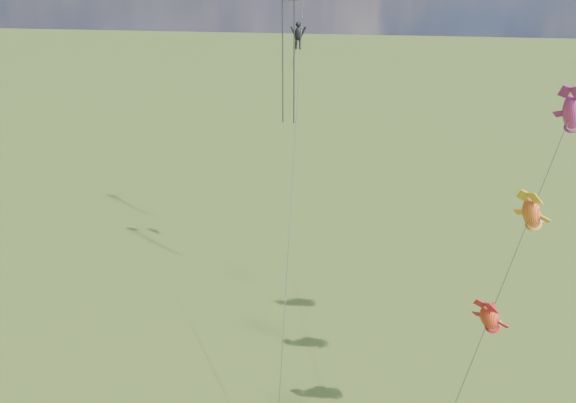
# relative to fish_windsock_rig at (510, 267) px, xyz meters

# --- Properties ---
(fish_windsock_rig) EXTENTS (9.01, 13.31, 19.87)m
(fish_windsock_rig) POSITION_rel_fish_windsock_rig_xyz_m (0.00, 0.00, 0.00)
(fish_windsock_rig) COLOR brown
(fish_windsock_rig) RESTS_ON ground
(parafoil_rig) EXTENTS (1.75, 17.51, 28.10)m
(parafoil_rig) POSITION_rel_fish_windsock_rig_xyz_m (-10.18, 11.79, 8.40)
(parafoil_rig) COLOR brown
(parafoil_rig) RESTS_ON ground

